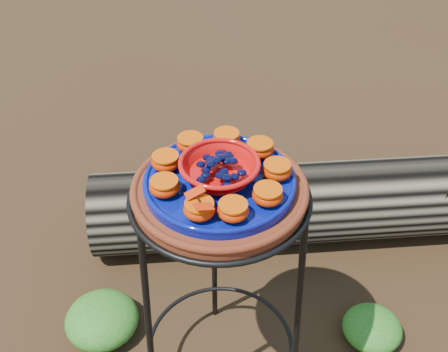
{
  "coord_description": "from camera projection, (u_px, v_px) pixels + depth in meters",
  "views": [
    {
      "loc": [
        -0.07,
        -0.91,
        1.51
      ],
      "look_at": [
        0.01,
        0.0,
        0.76
      ],
      "focal_mm": 45.0,
      "sensor_mm": 36.0,
      "label": 1
    }
  ],
  "objects": [
    {
      "name": "driftwood_log",
      "position": [
        311.0,
        202.0,
        2.03
      ],
      "size": [
        1.57,
        0.42,
        0.29
      ],
      "primitive_type": null,
      "rotation": [
        0.0,
        0.0,
        -0.01
      ],
      "color": "black",
      "rests_on": "ground"
    },
    {
      "name": "orange_half_0",
      "position": [
        199.0,
        209.0,
        1.09
      ],
      "size": [
        0.06,
        0.06,
        0.03
      ],
      "primitive_type": "ellipsoid",
      "color": "#B11400",
      "rests_on": "cobalt_plate"
    },
    {
      "name": "glass_gems",
      "position": [
        219.0,
        158.0,
        1.15
      ],
      "size": [
        0.13,
        0.13,
        0.02
      ],
      "primitive_type": null,
      "color": "black",
      "rests_on": "red_bowl"
    },
    {
      "name": "orange_half_4",
      "position": [
        260.0,
        149.0,
        1.24
      ],
      "size": [
        0.06,
        0.06,
        0.03
      ],
      "primitive_type": "ellipsoid",
      "color": "#B11400",
      "rests_on": "cobalt_plate"
    },
    {
      "name": "foliage_right",
      "position": [
        372.0,
        327.0,
        1.74
      ],
      "size": [
        0.19,
        0.19,
        0.09
      ],
      "primitive_type": "ellipsoid",
      "color": "#1F531B",
      "rests_on": "ground"
    },
    {
      "name": "orange_half_3",
      "position": [
        277.0,
        170.0,
        1.18
      ],
      "size": [
        0.06,
        0.06,
        0.03
      ],
      "primitive_type": "ellipsoid",
      "color": "#B11400",
      "rests_on": "cobalt_plate"
    },
    {
      "name": "terracotta_saucer",
      "position": [
        220.0,
        192.0,
        1.21
      ],
      "size": [
        0.38,
        0.38,
        0.03
      ],
      "primitive_type": "cylinder",
      "color": "#64270E",
      "rests_on": "plant_stand"
    },
    {
      "name": "foliage_back",
      "position": [
        149.0,
        218.0,
        2.07
      ],
      "size": [
        0.29,
        0.29,
        0.15
      ],
      "primitive_type": "ellipsoid",
      "color": "#1F531B",
      "rests_on": "ground"
    },
    {
      "name": "orange_half_8",
      "position": [
        165.0,
        187.0,
        1.14
      ],
      "size": [
        0.06,
        0.06,
        0.03
      ],
      "primitive_type": "ellipsoid",
      "color": "#B11400",
      "rests_on": "cobalt_plate"
    },
    {
      "name": "orange_half_7",
      "position": [
        166.0,
        162.0,
        1.2
      ],
      "size": [
        0.06,
        0.06,
        0.03
      ],
      "primitive_type": "ellipsoid",
      "color": "#B11400",
      "rests_on": "cobalt_plate"
    },
    {
      "name": "orange_half_2",
      "position": [
        268.0,
        195.0,
        1.12
      ],
      "size": [
        0.06,
        0.06,
        0.03
      ],
      "primitive_type": "ellipsoid",
      "color": "#B11400",
      "rests_on": "cobalt_plate"
    },
    {
      "name": "orange_half_1",
      "position": [
        233.0,
        211.0,
        1.08
      ],
      "size": [
        0.06,
        0.06,
        0.03
      ],
      "primitive_type": "ellipsoid",
      "color": "#B11400",
      "rests_on": "cobalt_plate"
    },
    {
      "name": "cobalt_plate",
      "position": [
        220.0,
        182.0,
        1.19
      ],
      "size": [
        0.32,
        0.32,
        0.02
      ],
      "primitive_type": "cylinder",
      "color": "#000558",
      "rests_on": "terracotta_saucer"
    },
    {
      "name": "butterfly",
      "position": [
        199.0,
        200.0,
        1.07
      ],
      "size": [
        0.09,
        0.07,
        0.01
      ],
      "primitive_type": null,
      "rotation": [
        0.0,
        0.0,
        0.32
      ],
      "color": "red",
      "rests_on": "orange_half_0"
    },
    {
      "name": "plant_stand",
      "position": [
        220.0,
        299.0,
        1.44
      ],
      "size": [
        0.44,
        0.44,
        0.7
      ],
      "primitive_type": null,
      "color": "black",
      "rests_on": "ground"
    },
    {
      "name": "red_bowl",
      "position": [
        219.0,
        170.0,
        1.17
      ],
      "size": [
        0.16,
        0.16,
        0.04
      ],
      "primitive_type": null,
      "color": "red",
      "rests_on": "cobalt_plate"
    },
    {
      "name": "foliage_left",
      "position": [
        102.0,
        319.0,
        1.75
      ],
      "size": [
        0.23,
        0.23,
        0.11
      ],
      "primitive_type": "ellipsoid",
      "color": "#1F531B",
      "rests_on": "ground"
    },
    {
      "name": "orange_half_6",
      "position": [
        190.0,
        144.0,
        1.26
      ],
      "size": [
        0.06,
        0.06,
        0.03
      ],
      "primitive_type": "ellipsoid",
      "color": "#B11400",
      "rests_on": "cobalt_plate"
    },
    {
      "name": "orange_half_5",
      "position": [
        227.0,
        139.0,
        1.27
      ],
      "size": [
        0.06,
        0.06,
        0.03
      ],
      "primitive_type": "ellipsoid",
      "color": "#B11400",
      "rests_on": "cobalt_plate"
    }
  ]
}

